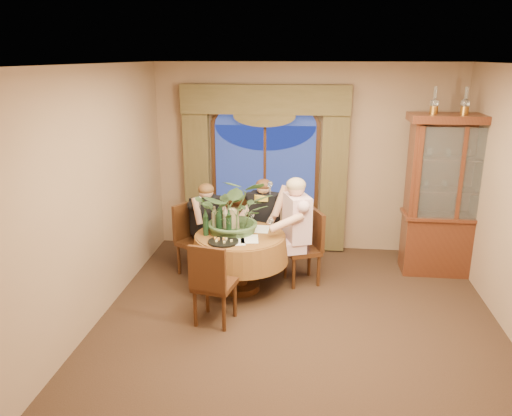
# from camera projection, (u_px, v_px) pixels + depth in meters

# --- Properties ---
(floor) EXTENTS (5.00, 5.00, 0.00)m
(floor) POSITION_uv_depth(u_px,v_px,m) (297.00, 329.00, 5.49)
(floor) COLOR black
(floor) RESTS_ON ground
(wall_back) EXTENTS (4.50, 0.00, 4.50)m
(wall_back) POSITION_uv_depth(u_px,v_px,m) (305.00, 159.00, 7.46)
(wall_back) COLOR #866850
(wall_back) RESTS_ON ground
(ceiling) EXTENTS (5.00, 5.00, 0.00)m
(ceiling) POSITION_uv_depth(u_px,v_px,m) (304.00, 65.00, 4.67)
(ceiling) COLOR white
(ceiling) RESTS_ON wall_back
(window) EXTENTS (1.62, 0.10, 1.32)m
(window) POSITION_uv_depth(u_px,v_px,m) (265.00, 165.00, 7.49)
(window) COLOR navy
(window) RESTS_ON wall_back
(arched_transom) EXTENTS (1.60, 0.06, 0.44)m
(arched_transom) POSITION_uv_depth(u_px,v_px,m) (265.00, 113.00, 7.26)
(arched_transom) COLOR navy
(arched_transom) RESTS_ON wall_back
(drapery_left) EXTENTS (0.38, 0.14, 2.32)m
(drapery_left) POSITION_uv_depth(u_px,v_px,m) (197.00, 172.00, 7.59)
(drapery_left) COLOR #44391E
(drapery_left) RESTS_ON floor
(drapery_right) EXTENTS (0.38, 0.14, 2.32)m
(drapery_right) POSITION_uv_depth(u_px,v_px,m) (334.00, 176.00, 7.36)
(drapery_right) COLOR #44391E
(drapery_right) RESTS_ON floor
(swag_valance) EXTENTS (2.45, 0.16, 0.42)m
(swag_valance) POSITION_uv_depth(u_px,v_px,m) (265.00, 99.00, 7.12)
(swag_valance) COLOR #44391E
(swag_valance) RESTS_ON wall_back
(dining_table) EXTENTS (1.53, 1.53, 0.75)m
(dining_table) POSITION_uv_depth(u_px,v_px,m) (240.00, 262.00, 6.31)
(dining_table) COLOR maroon
(dining_table) RESTS_ON floor
(china_cabinet) EXTENTS (1.34, 0.53, 2.17)m
(china_cabinet) POSITION_uv_depth(u_px,v_px,m) (454.00, 197.00, 6.62)
(china_cabinet) COLOR #3E1B10
(china_cabinet) RESTS_ON floor
(oil_lamp_left) EXTENTS (0.11, 0.11, 0.34)m
(oil_lamp_left) POSITION_uv_depth(u_px,v_px,m) (435.00, 100.00, 6.29)
(oil_lamp_left) COLOR #A5722D
(oil_lamp_left) RESTS_ON china_cabinet
(oil_lamp_center) EXTENTS (0.11, 0.11, 0.34)m
(oil_lamp_center) POSITION_uv_depth(u_px,v_px,m) (466.00, 101.00, 6.25)
(oil_lamp_center) COLOR #A5722D
(oil_lamp_center) RESTS_ON china_cabinet
(oil_lamp_right) EXTENTS (0.11, 0.11, 0.34)m
(oil_lamp_right) POSITION_uv_depth(u_px,v_px,m) (497.00, 101.00, 6.21)
(oil_lamp_right) COLOR #A5722D
(oil_lamp_right) RESTS_ON china_cabinet
(chair_right) EXTENTS (0.55, 0.55, 0.96)m
(chair_right) POSITION_uv_depth(u_px,v_px,m) (302.00, 248.00, 6.49)
(chair_right) COLOR black
(chair_right) RESTS_ON floor
(chair_back_right) EXTENTS (0.44, 0.44, 0.96)m
(chair_back_right) POSITION_uv_depth(u_px,v_px,m) (251.00, 233.00, 7.05)
(chair_back_right) COLOR black
(chair_back_right) RESTS_ON floor
(chair_back) EXTENTS (0.58, 0.58, 0.96)m
(chair_back) POSITION_uv_depth(u_px,v_px,m) (196.00, 241.00, 6.76)
(chair_back) COLOR black
(chair_back) RESTS_ON floor
(chair_front_left) EXTENTS (0.49, 0.49, 0.96)m
(chair_front_left) POSITION_uv_depth(u_px,v_px,m) (215.00, 282.00, 5.51)
(chair_front_left) COLOR black
(chair_front_left) RESTS_ON floor
(person_pink) EXTENTS (0.62, 0.65, 1.44)m
(person_pink) POSITION_uv_depth(u_px,v_px,m) (296.00, 232.00, 6.38)
(person_pink) COLOR beige
(person_pink) RESTS_ON floor
(person_back) EXTENTS (0.61, 0.61, 1.25)m
(person_back) POSITION_uv_depth(u_px,v_px,m) (206.00, 227.00, 6.84)
(person_back) COLOR black
(person_back) RESTS_ON floor
(person_scarf) EXTENTS (0.55, 0.53, 1.28)m
(person_scarf) POSITION_uv_depth(u_px,v_px,m) (264.00, 223.00, 6.97)
(person_scarf) COLOR black
(person_scarf) RESTS_ON floor
(stoneware_vase) EXTENTS (0.16, 0.16, 0.29)m
(stoneware_vase) POSITION_uv_depth(u_px,v_px,m) (234.00, 220.00, 6.29)
(stoneware_vase) COLOR tan
(stoneware_vase) RESTS_ON dining_table
(centerpiece_plant) EXTENTS (0.96, 1.07, 0.83)m
(centerpiece_plant) POSITION_uv_depth(u_px,v_px,m) (236.00, 184.00, 6.14)
(centerpiece_plant) COLOR #3F5E35
(centerpiece_plant) RESTS_ON dining_table
(olive_bowl) EXTENTS (0.16, 0.16, 0.05)m
(olive_bowl) POSITION_uv_depth(u_px,v_px,m) (241.00, 233.00, 6.17)
(olive_bowl) COLOR #4A5931
(olive_bowl) RESTS_ON dining_table
(cheese_platter) EXTENTS (0.37, 0.37, 0.02)m
(cheese_platter) POSITION_uv_depth(u_px,v_px,m) (223.00, 242.00, 5.92)
(cheese_platter) COLOR black
(cheese_platter) RESTS_ON dining_table
(wine_bottle_0) EXTENTS (0.07, 0.07, 0.33)m
(wine_bottle_0) POSITION_uv_depth(u_px,v_px,m) (220.00, 216.00, 6.37)
(wine_bottle_0) COLOR black
(wine_bottle_0) RESTS_ON dining_table
(wine_bottle_1) EXTENTS (0.07, 0.07, 0.33)m
(wine_bottle_1) POSITION_uv_depth(u_px,v_px,m) (225.00, 219.00, 6.25)
(wine_bottle_1) COLOR tan
(wine_bottle_1) RESTS_ON dining_table
(wine_bottle_2) EXTENTS (0.07, 0.07, 0.33)m
(wine_bottle_2) POSITION_uv_depth(u_px,v_px,m) (229.00, 223.00, 6.12)
(wine_bottle_2) COLOR black
(wine_bottle_2) RESTS_ON dining_table
(wine_bottle_3) EXTENTS (0.07, 0.07, 0.33)m
(wine_bottle_3) POSITION_uv_depth(u_px,v_px,m) (219.00, 221.00, 6.20)
(wine_bottle_3) COLOR black
(wine_bottle_3) RESTS_ON dining_table
(wine_bottle_4) EXTENTS (0.07, 0.07, 0.33)m
(wine_bottle_4) POSITION_uv_depth(u_px,v_px,m) (215.00, 219.00, 6.26)
(wine_bottle_4) COLOR tan
(wine_bottle_4) RESTS_ON dining_table
(wine_bottle_5) EXTENTS (0.07, 0.07, 0.33)m
(wine_bottle_5) POSITION_uv_depth(u_px,v_px,m) (206.00, 222.00, 6.13)
(wine_bottle_5) COLOR black
(wine_bottle_5) RESTS_ON dining_table
(tasting_paper_0) EXTENTS (0.25, 0.33, 0.00)m
(tasting_paper_0) POSITION_uv_depth(u_px,v_px,m) (249.00, 239.00, 6.04)
(tasting_paper_0) COLOR white
(tasting_paper_0) RESTS_ON dining_table
(tasting_paper_1) EXTENTS (0.22, 0.31, 0.00)m
(tasting_paper_1) POSITION_uv_depth(u_px,v_px,m) (261.00, 229.00, 6.38)
(tasting_paper_1) COLOR white
(tasting_paper_1) RESTS_ON dining_table
(tasting_paper_2) EXTENTS (0.27, 0.34, 0.00)m
(tasting_paper_2) POSITION_uv_depth(u_px,v_px,m) (236.00, 241.00, 5.97)
(tasting_paper_2) COLOR white
(tasting_paper_2) RESTS_ON dining_table
(wine_glass_person_pink) EXTENTS (0.07, 0.07, 0.18)m
(wine_glass_person_pink) POSITION_uv_depth(u_px,v_px,m) (271.00, 225.00, 6.27)
(wine_glass_person_pink) COLOR silver
(wine_glass_person_pink) RESTS_ON dining_table
(wine_glass_person_back) EXTENTS (0.07, 0.07, 0.18)m
(wine_glass_person_back) POSITION_uv_depth(u_px,v_px,m) (222.00, 220.00, 6.48)
(wine_glass_person_back) COLOR silver
(wine_glass_person_back) RESTS_ON dining_table
(wine_glass_person_scarf) EXTENTS (0.07, 0.07, 0.18)m
(wine_glass_person_scarf) POSITION_uv_depth(u_px,v_px,m) (252.00, 218.00, 6.53)
(wine_glass_person_scarf) COLOR silver
(wine_glass_person_scarf) RESTS_ON dining_table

